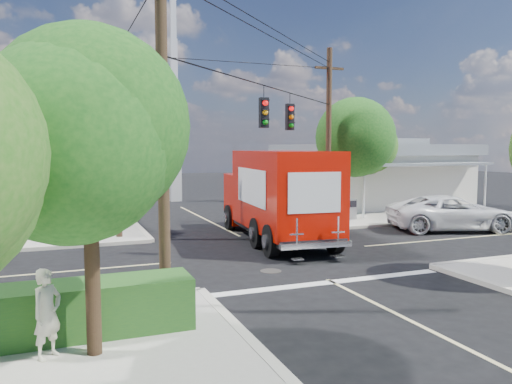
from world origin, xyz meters
TOP-DOWN VIEW (x-y plane):
  - ground at (0.00, 0.00)m, footprint 120.00×120.00m
  - sidewalk_ne at (10.88, 10.88)m, footprint 14.12×14.12m
  - road_markings at (0.00, -1.47)m, footprint 32.00×32.00m
  - building_ne at (12.50, 11.97)m, footprint 11.80×10.20m
  - radio_tower at (0.50, 20.00)m, footprint 0.80×0.80m
  - tree_sw_front at (-6.99, -7.54)m, footprint 3.88×3.78m
  - tree_ne_front at (7.21, 6.76)m, footprint 4.21×4.14m
  - tree_ne_back at (9.81, 8.96)m, footprint 3.77×3.66m
  - palm_nw_front at (-7.50, 7.50)m, footprint 3.01×3.08m
  - palm_nw_back at (-9.50, 9.00)m, footprint 3.01×3.08m
  - utility_poles at (-1.58, 1.60)m, footprint 12.00×10.68m
  - picket_fence at (-7.80, -5.60)m, footprint 5.94×0.06m
  - hedge_sw at (-8.00, -6.40)m, footprint 6.20×1.20m
  - vending_boxes at (6.50, 6.20)m, footprint 1.90×0.50m
  - delivery_truck at (1.16, 2.45)m, footprint 3.56×9.21m
  - parked_car at (10.22, 1.85)m, footprint 6.66×4.55m
  - pedestrian at (-7.81, -7.38)m, footprint 0.73×0.71m

SIDE VIEW (x-z plane):
  - ground at x=0.00m, z-range 0.00..0.00m
  - road_markings at x=0.00m, z-range 0.00..0.01m
  - sidewalk_ne at x=10.88m, z-range 0.00..0.14m
  - picket_fence at x=-7.80m, z-range 0.18..1.18m
  - hedge_sw at x=-8.00m, z-range 0.14..1.24m
  - vending_boxes at x=6.50m, z-range 0.14..1.24m
  - parked_car at x=10.22m, z-range 0.00..1.69m
  - pedestrian at x=-7.81m, z-range 0.14..1.82m
  - delivery_truck at x=1.16m, z-range 0.03..3.93m
  - building_ne at x=12.50m, z-range 0.07..4.57m
  - tree_ne_back at x=9.81m, z-range 1.27..7.10m
  - tree_sw_front at x=-6.99m, z-range 1.32..7.35m
  - palm_nw_back at x=-9.50m, z-range 2.08..7.27m
  - utility_poles at x=-1.58m, z-range 0.17..9.17m
  - tree_ne_front at x=7.21m, z-range 1.44..8.09m
  - palm_nw_front at x=-7.50m, z-range 2.25..7.84m
  - radio_tower at x=0.50m, z-range -2.86..14.14m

